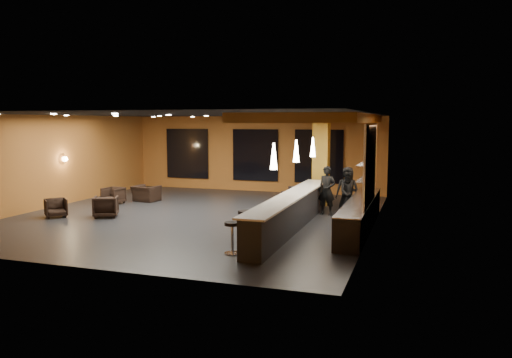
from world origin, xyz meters
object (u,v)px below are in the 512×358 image
(bar_counter, at_px, (292,212))
(armchair_c, at_px, (113,196))
(prep_counter, at_px, (360,215))
(armchair_b, at_px, (106,206))
(bar_stool_0, at_px, (232,234))
(bar_stool_4, at_px, (287,200))
(bar_stool_5, at_px, (293,194))
(column, at_px, (321,160))
(pendant_0, at_px, (274,156))
(staff_b, at_px, (349,193))
(pendant_1, at_px, (296,151))
(armchair_d, at_px, (146,193))
(bar_stool_1, at_px, (245,221))
(bar_stool_2, at_px, (263,216))
(staff_a, at_px, (327,191))
(staff_c, at_px, (348,190))
(pendant_2, at_px, (313,147))
(armchair_a, at_px, (56,208))
(bar_stool_3, at_px, (273,208))

(bar_counter, xyz_separation_m, armchair_c, (-7.86, 2.22, -0.17))
(prep_counter, distance_m, armchair_b, 8.53)
(armchair_c, bearing_deg, bar_stool_0, -30.32)
(bar_stool_4, distance_m, bar_stool_5, 1.44)
(column, bearing_deg, pendant_0, -90.00)
(pendant_0, relative_size, bar_stool_0, 0.87)
(bar_counter, relative_size, prep_counter, 1.33)
(column, bearing_deg, staff_b, -51.05)
(pendant_1, height_order, armchair_d, pendant_1)
(staff_b, distance_m, bar_stool_1, 5.35)
(bar_stool_2, distance_m, bar_stool_4, 2.78)
(staff_a, relative_size, staff_b, 1.12)
(staff_b, height_order, armchair_c, staff_b)
(staff_c, bearing_deg, pendant_2, -173.55)
(pendant_1, distance_m, armchair_a, 8.46)
(pendant_0, height_order, bar_stool_3, pendant_0)
(pendant_0, distance_m, staff_c, 5.48)
(pendant_1, distance_m, staff_a, 2.61)
(pendant_0, bearing_deg, bar_counter, 90.00)
(pendant_2, xyz_separation_m, armchair_b, (-6.50, -3.22, -1.99))
(pendant_1, height_order, bar_stool_2, pendant_1)
(pendant_1, relative_size, bar_stool_3, 0.94)
(pendant_2, xyz_separation_m, staff_c, (1.25, 0.11, -1.52))
(pendant_0, distance_m, bar_stool_5, 5.82)
(bar_stool_3, bearing_deg, bar_stool_2, -85.34)
(column, distance_m, pendant_2, 1.71)
(armchair_c, xyz_separation_m, bar_stool_0, (7.20, -5.56, 0.18))
(bar_stool_1, bearing_deg, bar_stool_2, 83.28)
(bar_stool_5, bearing_deg, bar_stool_1, -90.08)
(staff_b, xyz_separation_m, bar_stool_2, (-2.01, -3.71, -0.29))
(staff_c, height_order, armchair_c, staff_c)
(pendant_2, height_order, bar_stool_0, pendant_2)
(pendant_0, bearing_deg, staff_a, 82.39)
(bar_counter, distance_m, pendant_0, 2.72)
(staff_c, height_order, armchair_d, staff_c)
(pendant_2, distance_m, bar_stool_5, 2.05)
(armchair_c, bearing_deg, prep_counter, -2.51)
(column, relative_size, bar_stool_3, 4.71)
(bar_stool_3, height_order, bar_stool_5, bar_stool_5)
(armchair_a, distance_m, bar_stool_1, 7.38)
(pendant_0, bearing_deg, pendant_1, 90.00)
(bar_stool_2, bearing_deg, bar_stool_0, -89.51)
(pendant_0, height_order, armchair_b, pendant_0)
(armchair_b, height_order, bar_stool_3, bar_stool_3)
(armchair_c, bearing_deg, bar_stool_3, -5.29)
(prep_counter, height_order, bar_stool_3, prep_counter)
(column, bearing_deg, pendant_2, -90.00)
(prep_counter, height_order, staff_a, staff_a)
(column, relative_size, staff_b, 2.29)
(pendant_2, xyz_separation_m, armchair_a, (-8.12, -3.78, -2.03))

